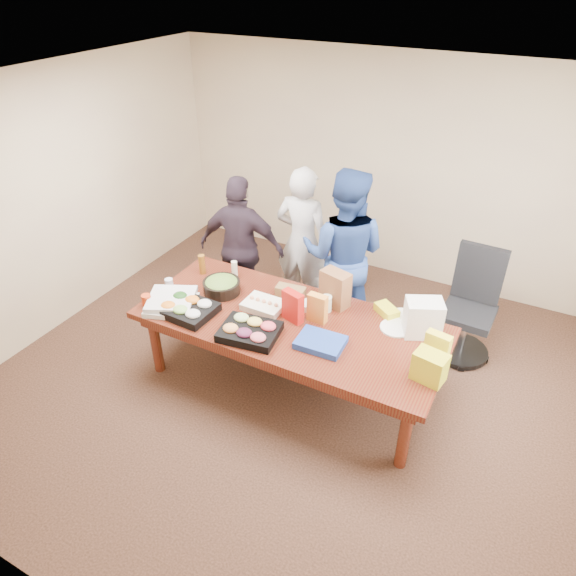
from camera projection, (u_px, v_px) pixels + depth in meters
The scene contains 36 objects.
floor at pixel (290, 382), 5.10m from camera, with size 5.50×5.00×0.02m, color #47301E.
ceiling at pixel (291, 95), 3.62m from camera, with size 5.50×5.00×0.02m, color white.
wall_back at pixel (386, 170), 6.22m from camera, with size 5.50×0.04×2.70m, color beige.
wall_front at pixel (53, 494), 2.50m from camera, with size 5.50×0.04×2.70m, color beige.
wall_left at pixel (58, 202), 5.43m from camera, with size 0.04×5.00×2.70m, color beige.
conference_table at pixel (290, 352), 4.89m from camera, with size 2.80×1.20×0.75m, color #4C1C0F.
office_chair at pixel (469, 310), 5.14m from camera, with size 0.57×0.57×1.12m, color black.
person_center at pixel (303, 242), 5.71m from camera, with size 0.63×0.41×1.72m, color silver.
person_right at pixel (343, 255), 5.33m from camera, with size 0.90×0.70×1.86m, color #28458B.
person_left at pixel (242, 248), 5.69m from camera, with size 0.96×0.40×1.64m, color #2D212C.
veggie_tray at pixel (187, 309), 4.76m from camera, with size 0.50×0.39×0.08m, color black.
fruit_tray at pixel (250, 332), 4.48m from camera, with size 0.50×0.39×0.08m, color black.
sheet_cake at pixel (264, 305), 4.83m from camera, with size 0.37×0.28×0.06m, color white.
salad_bowl at pixel (222, 287), 5.05m from camera, with size 0.37×0.37×0.12m, color black.
chip_bag_blue at pixel (321, 342), 4.37m from camera, with size 0.40×0.30×0.06m, color #1E3E9C.
chip_bag_red at pixel (293, 306), 4.61m from camera, with size 0.20×0.08×0.30m, color red.
chip_bag_yellow at pixel (437, 349), 4.11m from camera, with size 0.20×0.08×0.30m, color yellow.
chip_bag_orange at pixel (317, 308), 4.61m from camera, with size 0.18×0.08×0.27m, color orange.
mayo_jar at pixel (326, 304), 4.77m from camera, with size 0.10×0.10×0.16m, color silver.
mustard_bottle at pixel (333, 294), 4.90m from camera, with size 0.06×0.06×0.16m, color #DAA903.
dressing_bottle at pixel (202, 264), 5.32m from camera, with size 0.07×0.07×0.21m, color brown.
ranch_bottle at pixel (234, 269), 5.26m from camera, with size 0.06×0.06×0.18m, color #F2EEC9.
banana_bunch at pixel (387, 310), 4.75m from camera, with size 0.23×0.13×0.08m, color yellow.
bread_loaf at pixel (291, 292), 4.97m from camera, with size 0.28×0.12×0.11m, color brown.
kraft_bag at pixel (335, 289), 4.80m from camera, with size 0.27×0.16×0.35m, color brown.
red_cup at pixel (147, 300), 4.85m from camera, with size 0.09×0.09×0.12m, color red.
clear_cup_a at pixel (160, 292), 4.99m from camera, with size 0.07×0.07×0.10m, color silver.
clear_cup_b at pixel (169, 284), 5.09m from camera, with size 0.08×0.08×0.11m, color white.
pizza_box_lower at pixel (172, 305), 4.84m from camera, with size 0.42×0.42×0.05m, color silver.
pizza_box_upper at pixel (171, 299), 4.84m from camera, with size 0.42×0.42×0.05m, color silver.
plate_a at pixel (396, 328), 4.58m from camera, with size 0.28×0.28×0.02m, color white.
plate_b at pixel (403, 316), 4.72m from camera, with size 0.25×0.25×0.02m, color silver.
dip_bowl_a at pixel (307, 305), 4.83m from camera, with size 0.15×0.15×0.06m, color beige.
dip_bowl_b at pixel (285, 292), 5.02m from camera, with size 0.16×0.16×0.06m, color beige.
grocery_bag_white at pixel (423, 318), 4.44m from camera, with size 0.31×0.22×0.33m, color white.
grocery_bag_yellow at pixel (430, 367), 3.97m from camera, with size 0.25×0.17×0.25m, color yellow.
Camera 1 is at (1.73, -3.35, 3.55)m, focal length 32.32 mm.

